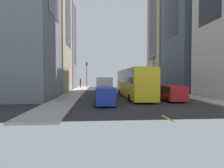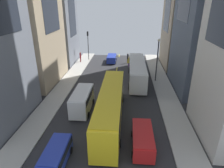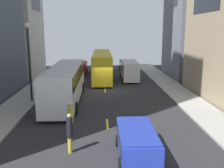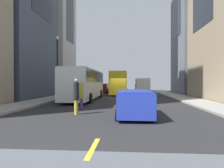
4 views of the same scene
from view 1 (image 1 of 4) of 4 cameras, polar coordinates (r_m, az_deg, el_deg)
The scene contains 21 objects.
ground_plane at distance 32.72m, azimuth 3.04°, elevation -2.56°, with size 42.55×42.55×0.00m, color #28282B.
sidewalk_west at distance 34.65m, azimuth 16.01°, elevation -2.26°, with size 2.87×44.00×0.15m, color #9E9B93.
sidewalk_east at distance 32.60m, azimuth -10.75°, elevation -2.47°, with size 2.87×44.00×0.15m, color #9E9B93.
lane_stripe_0 at distance 53.57m, azimuth 0.02°, elevation -0.83°, with size 0.16×2.00×0.01m, color yellow.
lane_stripe_1 at distance 43.13m, azimuth 1.16°, elevation -1.49°, with size 0.16×2.00×0.01m, color yellow.
lane_stripe_2 at distance 32.72m, azimuth 3.04°, elevation -2.55°, with size 0.16×2.00×0.01m, color yellow.
lane_stripe_3 at distance 22.41m, azimuth 6.67°, elevation -4.59°, with size 0.16×2.00×0.01m, color yellow.
lane_stripe_4 at distance 12.41m, azimuth 16.43°, elevation -9.89°, with size 0.16×2.00×0.01m, color yellow.
building_west_0 at distance 51.71m, azimuth 17.03°, elevation 16.42°, with size 9.15×10.36×31.19m.
building_east_0 at distance 48.84m, azimuth -14.74°, elevation 13.93°, with size 6.38×8.94×25.57m.
city_bus_white at distance 37.68m, azimuth 7.77°, elevation 1.06°, with size 2.81×12.19×3.35m.
streetcar_yellow at distance 24.96m, azimuth 6.24°, elevation 0.94°, with size 2.70×14.28×3.59m.
delivery_van_white at distance 26.51m, azimuth -2.46°, elevation -0.32°, with size 2.25×5.48×2.58m.
car_blue_0 at distance 47.78m, azimuth -1.16°, elevation -0.10°, with size 2.08×4.21×1.51m.
car_red_1 at distance 21.81m, azimuth 17.09°, elevation -2.21°, with size 2.05×4.72×1.70m.
car_blue_2 at distance 17.66m, azimuth -2.14°, elevation -3.18°, with size 1.87×4.08×1.64m.
pedestrian_walking_far at distance 45.11m, azimuth 3.94°, elevation 0.08°, with size 0.36×0.36×2.14m.
pedestrian_crossing_mid at distance 47.58m, azimuth 3.17°, elevation 0.24°, with size 0.33×0.33×2.21m.
pedestrian_crossing_near at distance 46.95m, azimuth -9.42°, elevation 0.41°, with size 0.33×0.33×2.25m.
traffic_light_near_corner at distance 48.81m, azimuth -7.54°, elevation 4.18°, with size 0.32×0.44×6.32m.
streetlamp_near at distance 38.62m, azimuth 12.37°, elevation 4.72°, with size 0.44×0.44×7.07m.
Camera 1 is at (4.40, 32.33, 2.51)m, focal length 30.59 mm.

